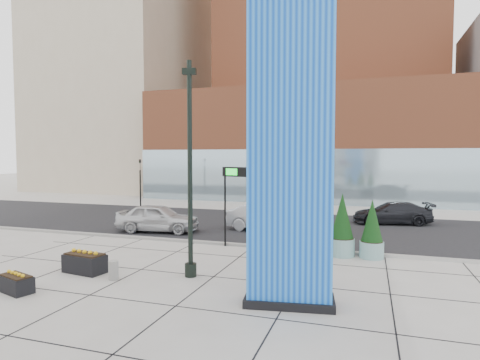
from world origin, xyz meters
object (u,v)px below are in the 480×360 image
(overhead_street_sign, at_px, (238,178))
(car_silver_mid, at_px, (268,218))
(public_art_sculpture, at_px, (295,229))
(lamp_post, at_px, (190,190))
(car_white_west, at_px, (158,218))
(blue_pylon, at_px, (290,162))
(concrete_bollard, at_px, (113,270))

(overhead_street_sign, distance_m, car_silver_mid, 4.94)
(public_art_sculpture, height_order, car_silver_mid, public_art_sculpture)
(lamp_post, height_order, overhead_street_sign, lamp_post)
(car_white_west, bearing_deg, overhead_street_sign, -119.69)
(blue_pylon, xyz_separation_m, concrete_bollard, (-6.39, 0.46, -3.86))
(car_silver_mid, bearing_deg, blue_pylon, -151.26)
(overhead_street_sign, relative_size, car_silver_mid, 0.79)
(car_silver_mid, bearing_deg, public_art_sculpture, -142.14)
(lamp_post, distance_m, concrete_bollard, 3.92)
(car_white_west, distance_m, car_silver_mid, 6.37)
(overhead_street_sign, bearing_deg, blue_pylon, -44.51)
(car_silver_mid, bearing_deg, car_white_west, 120.04)
(lamp_post, bearing_deg, blue_pylon, -22.56)
(concrete_bollard, relative_size, car_white_west, 0.14)
(car_white_west, height_order, car_silver_mid, car_silver_mid)
(blue_pylon, distance_m, car_silver_mid, 11.89)
(public_art_sculpture, xyz_separation_m, car_white_west, (-8.52, 3.03, -0.38))
(lamp_post, distance_m, overhead_street_sign, 5.02)
(blue_pylon, distance_m, car_white_west, 13.36)
(car_silver_mid, bearing_deg, lamp_post, -172.00)
(blue_pylon, bearing_deg, lamp_post, 148.89)
(blue_pylon, bearing_deg, overhead_street_sign, 111.11)
(lamp_post, xyz_separation_m, concrete_bollard, (-2.45, -1.17, -2.83))
(car_white_west, bearing_deg, blue_pylon, -141.42)
(blue_pylon, height_order, car_white_west, blue_pylon)
(public_art_sculpture, relative_size, car_white_west, 0.96)
(lamp_post, bearing_deg, public_art_sculpture, 53.96)
(lamp_post, bearing_deg, car_white_west, 126.95)
(blue_pylon, relative_size, car_white_west, 1.85)
(blue_pylon, distance_m, lamp_post, 4.39)
(concrete_bollard, distance_m, car_white_west, 8.95)
(concrete_bollard, relative_size, car_silver_mid, 0.14)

